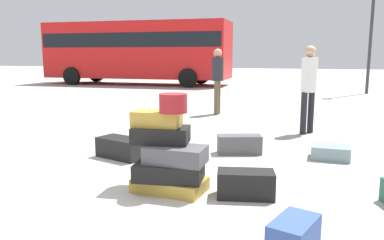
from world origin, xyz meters
The scene contains 9 objects.
ground_plane centered at (0.00, 0.00, 0.00)m, with size 80.00×80.00×0.00m, color #ADA89E.
suitcase_tower centered at (0.32, 0.16, 0.43)m, with size 0.91×0.64×1.11m.
suitcase_black_foreground_far centered at (-0.82, 1.30, 0.15)m, with size 0.75×0.38×0.30m, color black.
suitcase_slate_left_side centered at (2.22, 2.07, 0.10)m, with size 0.55×0.42×0.20m, color gray.
suitcase_black_foreground_near centered at (1.21, 0.16, 0.15)m, with size 0.62×0.31×0.29m, color black.
suitcase_charcoal_upright_blue centered at (0.86, 2.02, 0.15)m, with size 0.68×0.28×0.29m, color #4C4C51.
person_bearded_onlooker centered at (-0.31, 5.90, 1.01)m, with size 0.30×0.34×1.69m.
person_tourist_with_camera centered at (1.90, 3.94, 1.02)m, with size 0.30×0.30×1.71m.
parked_bus centered at (-6.41, 14.82, 1.83)m, with size 9.53×2.76×3.15m.
Camera 1 is at (1.72, -3.86, 1.54)m, focal length 36.07 mm.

